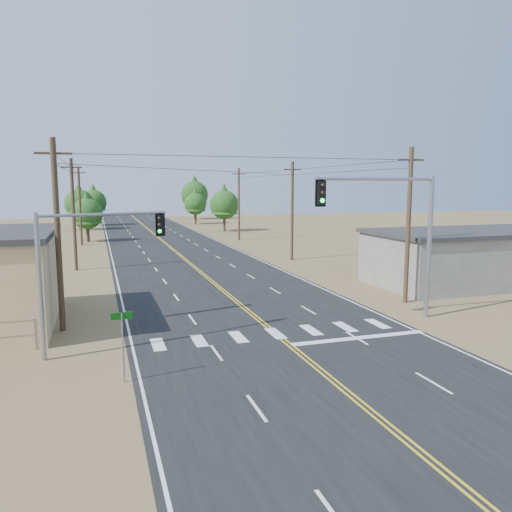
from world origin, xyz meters
name	(u,v)px	position (x,y,z in m)	size (l,w,h in m)	color
ground	(350,395)	(0.00, 0.00, 0.00)	(220.00, 220.00, 0.00)	olive
road	(195,268)	(0.00, 30.00, 0.01)	(15.00, 200.00, 0.02)	black
building_right	(470,258)	(19.00, 16.00, 2.00)	(15.00, 8.00, 4.00)	gray
utility_pole_left_near	(58,234)	(-10.50, 12.00, 5.12)	(1.80, 0.30, 10.00)	#4C3826
utility_pole_left_mid	(74,214)	(-10.50, 32.00, 5.12)	(1.80, 0.30, 10.00)	#4C3826
utility_pole_left_far	(80,205)	(-10.50, 52.00, 5.12)	(1.80, 0.30, 10.00)	#4C3826
utility_pole_right_near	(408,224)	(10.50, 12.00, 5.12)	(1.80, 0.30, 10.00)	#4C3826
utility_pole_right_mid	(292,210)	(10.50, 32.00, 5.12)	(1.80, 0.30, 10.00)	#4C3826
utility_pole_right_far	(239,203)	(10.50, 52.00, 5.12)	(1.80, 0.30, 10.00)	#4C3826
signal_mast_left	(80,257)	(-9.33, 7.88, 4.43)	(5.75, 1.85, 6.48)	gray
signal_mast_right	(398,222)	(7.37, 8.47, 5.56)	(7.30, 0.48, 8.17)	gray
street_sign	(123,336)	(-7.80, 3.78, 1.87)	(0.83, 0.12, 2.79)	gray
tree_left_near	(87,211)	(-9.78, 56.00, 4.24)	(4.17, 4.17, 6.94)	#3F2D1E
tree_left_mid	(79,201)	(-11.29, 75.74, 5.01)	(4.92, 4.92, 8.19)	#3F2D1E
tree_left_far	(93,200)	(-9.00, 84.96, 4.92)	(4.83, 4.83, 8.05)	#3F2D1E
tree_right_near	(224,202)	(11.85, 65.81, 4.93)	(4.83, 4.83, 8.06)	#3F2D1E
tree_right_mid	(195,202)	(10.25, 82.97, 4.44)	(4.35, 4.35, 7.26)	#3F2D1E
tree_right_far	(195,192)	(12.89, 97.45, 6.20)	(6.08, 6.08, 10.13)	#3F2D1E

